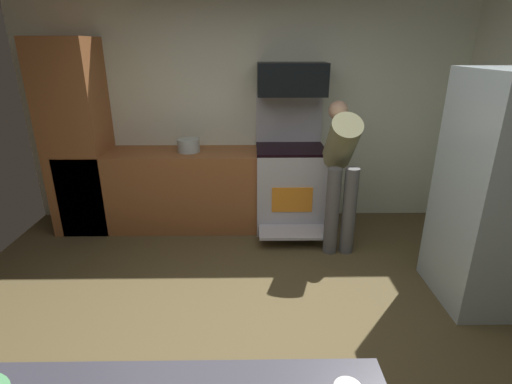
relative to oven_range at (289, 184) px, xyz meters
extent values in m
cube|color=brown|center=(-0.45, -1.97, -0.52)|extent=(5.20, 4.80, 0.02)
cube|color=silver|center=(-0.45, 0.37, 0.79)|extent=(5.20, 0.12, 2.60)
cube|color=#93572F|center=(-1.35, 0.01, -0.06)|extent=(2.40, 0.60, 0.90)
cube|color=#93572F|center=(-2.35, 0.01, 0.54)|extent=(0.60, 0.60, 2.10)
cube|color=silver|center=(0.00, -0.01, -0.05)|extent=(0.76, 0.64, 0.92)
cube|color=black|center=(0.00, -0.01, 0.43)|extent=(0.76, 0.64, 0.03)
cube|color=silver|center=(0.00, 0.28, 0.72)|extent=(0.76, 0.06, 0.55)
cube|color=orange|center=(0.00, -0.33, -0.06)|extent=(0.44, 0.01, 0.28)
cube|color=silver|center=(0.00, -0.49, -0.37)|extent=(0.72, 0.33, 0.03)
cube|color=black|center=(0.00, 0.09, 1.17)|extent=(0.74, 0.38, 0.34)
cube|color=#AFC3C9|center=(1.58, -1.43, 0.43)|extent=(0.88, 0.78, 1.87)
cylinder|color=#5C5C5C|center=(0.37, -0.66, -0.06)|extent=(0.14, 0.14, 0.91)
cylinder|color=#5C5C5C|center=(0.54, -0.66, -0.06)|extent=(0.14, 0.14, 0.91)
cylinder|color=gray|center=(0.46, -0.46, 0.61)|extent=(0.30, 0.61, 0.63)
sphere|color=tan|center=(0.46, -0.22, 0.88)|extent=(0.20, 0.20, 0.20)
cylinder|color=#B1C2BF|center=(-1.14, 0.01, 0.46)|extent=(0.25, 0.25, 0.14)
camera|label=1|loc=(-0.45, -4.22, 1.51)|focal=27.22mm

